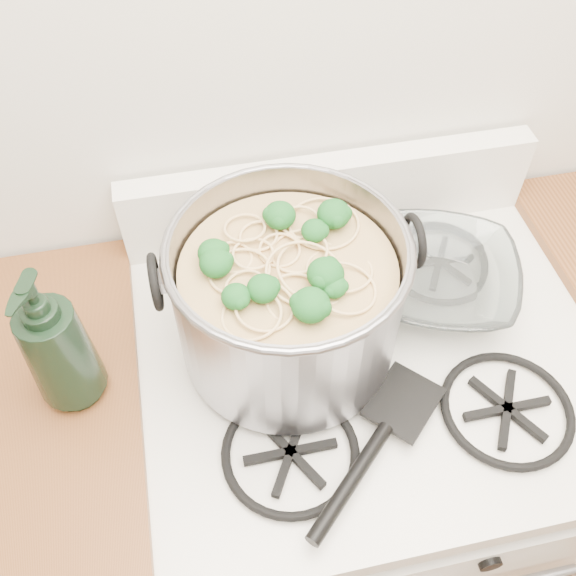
{
  "coord_description": "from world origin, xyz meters",
  "views": [
    {
      "loc": [
        -0.26,
        0.72,
        1.79
      ],
      "look_at": [
        -0.13,
        1.3,
        1.06
      ],
      "focal_mm": 40.0,
      "sensor_mm": 36.0,
      "label": 1
    }
  ],
  "objects_px": {
    "spatula": "(404,400)",
    "glass_bowl": "(436,284)",
    "gas_range": "(351,469)",
    "stock_pot": "(288,299)",
    "bottle": "(54,341)"
  },
  "relations": [
    {
      "from": "glass_bowl",
      "to": "bottle",
      "type": "relative_size",
      "value": 0.41
    },
    {
      "from": "spatula",
      "to": "gas_range",
      "type": "bearing_deg",
      "value": 143.57
    },
    {
      "from": "spatula",
      "to": "stock_pot",
      "type": "bearing_deg",
      "value": -178.88
    },
    {
      "from": "stock_pot",
      "to": "spatula",
      "type": "relative_size",
      "value": 1.23
    },
    {
      "from": "spatula",
      "to": "bottle",
      "type": "height_order",
      "value": "bottle"
    },
    {
      "from": "gas_range",
      "to": "spatula",
      "type": "height_order",
      "value": "spatula"
    },
    {
      "from": "gas_range",
      "to": "glass_bowl",
      "type": "height_order",
      "value": "glass_bowl"
    },
    {
      "from": "stock_pot",
      "to": "bottle",
      "type": "distance_m",
      "value": 0.34
    },
    {
      "from": "stock_pot",
      "to": "spatula",
      "type": "xyz_separation_m",
      "value": [
        0.15,
        -0.15,
        -0.1
      ]
    },
    {
      "from": "gas_range",
      "to": "stock_pot",
      "type": "height_order",
      "value": "stock_pot"
    },
    {
      "from": "stock_pot",
      "to": "bottle",
      "type": "xyz_separation_m",
      "value": [
        -0.34,
        -0.02,
        0.02
      ]
    },
    {
      "from": "spatula",
      "to": "glass_bowl",
      "type": "distance_m",
      "value": 0.24
    },
    {
      "from": "spatula",
      "to": "glass_bowl",
      "type": "height_order",
      "value": "glass_bowl"
    },
    {
      "from": "spatula",
      "to": "glass_bowl",
      "type": "xyz_separation_m",
      "value": [
        0.13,
        0.2,
        0.0
      ]
    },
    {
      "from": "stock_pot",
      "to": "spatula",
      "type": "height_order",
      "value": "stock_pot"
    }
  ]
}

